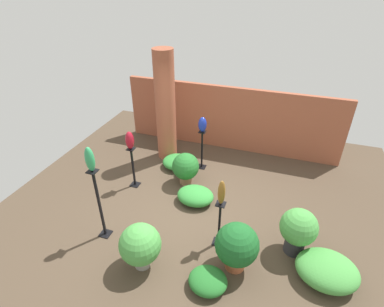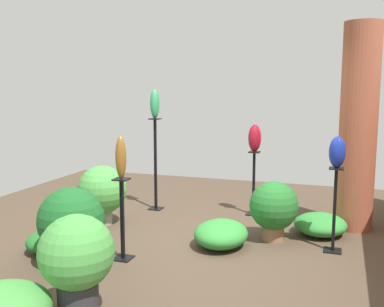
{
  "view_description": "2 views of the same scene",
  "coord_description": "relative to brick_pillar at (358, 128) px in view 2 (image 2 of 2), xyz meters",
  "views": [
    {
      "loc": [
        1.33,
        -4.32,
        4.16
      ],
      "look_at": [
        -0.24,
        0.34,
        1.12
      ],
      "focal_mm": 28.0,
      "sensor_mm": 36.0,
      "label": 1
    },
    {
      "loc": [
        4.85,
        1.59,
        1.88
      ],
      "look_at": [
        0.16,
        0.01,
        1.15
      ],
      "focal_mm": 42.0,
      "sensor_mm": 36.0,
      "label": 2
    }
  ],
  "objects": [
    {
      "name": "ground_plane",
      "position": [
        1.4,
        -1.78,
        -1.36
      ],
      "size": [
        8.0,
        8.0,
        0.0
      ],
      "primitive_type": "plane",
      "color": "#4C3D2D"
    },
    {
      "name": "brick_pillar",
      "position": [
        0.0,
        0.0,
        0.0
      ],
      "size": [
        0.48,
        0.48,
        2.71
      ],
      "primitive_type": "cylinder",
      "color": "#9E5138",
      "rests_on": "ground"
    },
    {
      "name": "pedestal_cobalt",
      "position": [
        1.0,
        -0.24,
        -0.91
      ],
      "size": [
        0.2,
        0.2,
        0.98
      ],
      "color": "black",
      "rests_on": "ground"
    },
    {
      "name": "pedestal_bronze",
      "position": [
        1.99,
        -2.43,
        -0.95
      ],
      "size": [
        0.2,
        0.2,
        0.91
      ],
      "color": "black",
      "rests_on": "ground"
    },
    {
      "name": "pedestal_jade",
      "position": [
        -0.03,
        -2.9,
        -0.7
      ],
      "size": [
        0.2,
        0.2,
        1.42
      ],
      "color": "black",
      "rests_on": "ground"
    },
    {
      "name": "pedestal_ruby",
      "position": [
        -0.21,
        -1.4,
        -0.93
      ],
      "size": [
        0.2,
        0.2,
        0.95
      ],
      "color": "black",
      "rests_on": "ground"
    },
    {
      "name": "art_vase_cobalt",
      "position": [
        1.0,
        -0.24,
        -0.19
      ],
      "size": [
        0.19,
        0.18,
        0.36
      ],
      "primitive_type": "ellipsoid",
      "color": "#192D9E",
      "rests_on": "pedestal_cobalt"
    },
    {
      "name": "art_vase_bronze",
      "position": [
        1.99,
        -2.43,
        -0.22
      ],
      "size": [
        0.12,
        0.12,
        0.46
      ],
      "primitive_type": "ellipsoid",
      "color": "brown",
      "rests_on": "pedestal_bronze"
    },
    {
      "name": "art_vase_jade",
      "position": [
        -0.03,
        -2.9,
        0.28
      ],
      "size": [
        0.15,
        0.14,
        0.44
      ],
      "primitive_type": "ellipsoid",
      "color": "#2D9356",
      "rests_on": "pedestal_jade"
    },
    {
      "name": "art_vase_ruby",
      "position": [
        -0.21,
        -1.4,
        -0.21
      ],
      "size": [
        0.18,
        0.19,
        0.4
      ],
      "primitive_type": "ellipsoid",
      "color": "maroon",
      "rests_on": "pedestal_ruby"
    },
    {
      "name": "potted_plant_front_left",
      "position": [
        0.93,
        -3.29,
        -0.88
      ],
      "size": [
        0.67,
        0.67,
        0.82
      ],
      "color": "gray",
      "rests_on": "ground"
    },
    {
      "name": "potted_plant_front_right",
      "position": [
        3.26,
        -2.19,
        -0.85
      ],
      "size": [
        0.62,
        0.62,
        0.87
      ],
      "color": "#2D2D33",
      "rests_on": "ground"
    },
    {
      "name": "potted_plant_near_pillar",
      "position": [
        0.84,
        -0.95,
        -0.94
      ],
      "size": [
        0.6,
        0.6,
        0.74
      ],
      "color": "#936B4C",
      "rests_on": "ground"
    },
    {
      "name": "potted_plant_walkway_edge",
      "position": [
        2.37,
        -2.83,
        -0.87
      ],
      "size": [
        0.7,
        0.7,
        0.86
      ],
      "color": "#B25B38",
      "rests_on": "ground"
    },
    {
      "name": "foliage_bed_east",
      "position": [
        2.05,
        -3.33,
        -1.23
      ],
      "size": [
        0.6,
        0.55,
        0.26
      ],
      "primitive_type": "ellipsoid",
      "color": "#236B28",
      "rests_on": "ground"
    },
    {
      "name": "foliage_bed_west",
      "position": [
        0.42,
        -0.41,
        -1.22
      ],
      "size": [
        0.71,
        0.67,
        0.27
      ],
      "primitive_type": "ellipsoid",
      "color": "#338C38",
      "rests_on": "ground"
    },
    {
      "name": "foliage_bed_center",
      "position": [
        1.25,
        -1.51,
        -1.2
      ],
      "size": [
        0.77,
        0.64,
        0.31
      ],
      "primitive_type": "ellipsoid",
      "color": "#338C38",
      "rests_on": "ground"
    }
  ]
}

